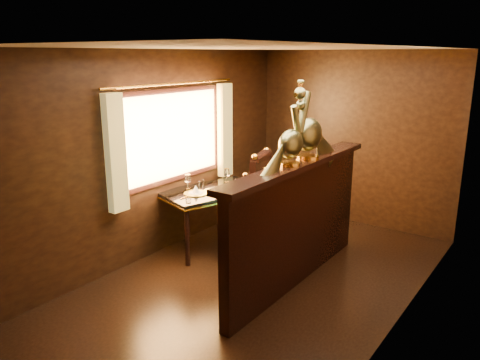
% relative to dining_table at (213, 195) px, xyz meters
% --- Properties ---
extents(ground, '(5.00, 5.00, 0.00)m').
position_rel_dining_table_xyz_m(ground, '(1.05, -0.55, -0.69)').
color(ground, black).
rests_on(ground, ground).
extents(room_shell, '(3.04, 5.04, 2.52)m').
position_rel_dining_table_xyz_m(room_shell, '(0.96, -0.53, 0.89)').
color(room_shell, black).
rests_on(room_shell, ground).
extents(partition, '(0.26, 2.70, 1.36)m').
position_rel_dining_table_xyz_m(partition, '(1.37, -0.25, 0.02)').
color(partition, black).
rests_on(partition, ground).
extents(dining_table, '(1.14, 1.48, 0.97)m').
position_rel_dining_table_xyz_m(dining_table, '(0.00, 0.00, 0.00)').
color(dining_table, black).
rests_on(dining_table, ground).
extents(chair_left, '(0.45, 0.48, 1.19)m').
position_rel_dining_table_xyz_m(chair_left, '(0.72, -0.20, -0.08)').
color(chair_left, black).
rests_on(chair_left, ground).
extents(chair_right, '(0.60, 0.62, 1.38)m').
position_rel_dining_table_xyz_m(chair_right, '(0.69, -0.08, 0.02)').
color(chair_right, black).
rests_on(chair_right, ground).
extents(peacock_left, '(0.22, 0.59, 0.70)m').
position_rel_dining_table_xyz_m(peacock_left, '(1.37, -0.45, 1.01)').
color(peacock_left, '#1A503E').
rests_on(peacock_left, partition).
extents(peacock_right, '(0.26, 0.71, 0.84)m').
position_rel_dining_table_xyz_m(peacock_right, '(1.37, -0.08, 1.08)').
color(peacock_right, '#1A503E').
rests_on(peacock_right, partition).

